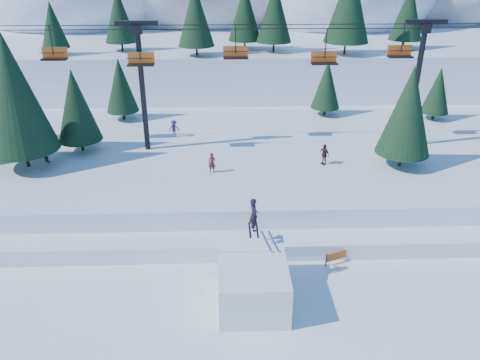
{
  "coord_description": "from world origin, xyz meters",
  "views": [
    {
      "loc": [
        -2.53,
        -18.82,
        17.1
      ],
      "look_at": [
        -1.67,
        6.0,
        5.2
      ],
      "focal_mm": 35.0,
      "sensor_mm": 36.0,
      "label": 1
    }
  ],
  "objects_px": {
    "jump_kicker": "(253,280)",
    "banner_near": "(345,253)",
    "chairlift": "(280,66)",
    "banner_far": "(427,239)"
  },
  "relations": [
    {
      "from": "banner_far",
      "to": "chairlift",
      "type": "bearing_deg",
      "value": 126.44
    },
    {
      "from": "chairlift",
      "to": "banner_near",
      "type": "height_order",
      "value": "chairlift"
    },
    {
      "from": "jump_kicker",
      "to": "banner_near",
      "type": "relative_size",
      "value": 2.1
    },
    {
      "from": "jump_kicker",
      "to": "banner_near",
      "type": "height_order",
      "value": "jump_kicker"
    },
    {
      "from": "jump_kicker",
      "to": "banner_far",
      "type": "bearing_deg",
      "value": 22.97
    },
    {
      "from": "jump_kicker",
      "to": "banner_far",
      "type": "relative_size",
      "value": 1.96
    },
    {
      "from": "jump_kicker",
      "to": "banner_near",
      "type": "xyz_separation_m",
      "value": [
        5.94,
        3.5,
        -0.82
      ]
    },
    {
      "from": "chairlift",
      "to": "banner_far",
      "type": "bearing_deg",
      "value": -53.56
    },
    {
      "from": "jump_kicker",
      "to": "banner_near",
      "type": "bearing_deg",
      "value": 30.5
    },
    {
      "from": "banner_near",
      "to": "banner_far",
      "type": "xyz_separation_m",
      "value": [
        5.68,
        1.43,
        0.0
      ]
    }
  ]
}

